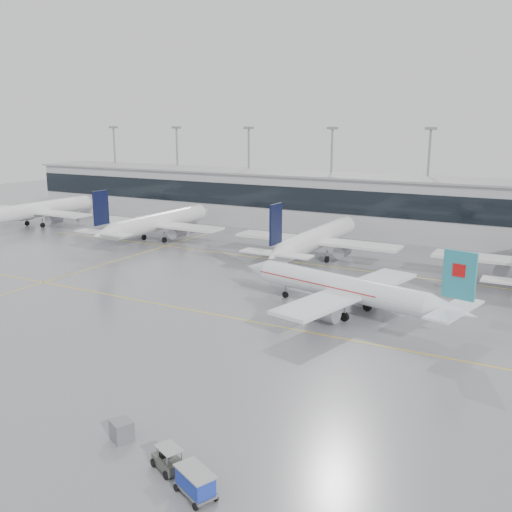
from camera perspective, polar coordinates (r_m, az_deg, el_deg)
The scene contains 15 objects.
ground at distance 72.14m, azimuth -4.64°, elevation -5.77°, with size 320.00×320.00×0.00m, color gray.
taxi_line_main at distance 72.14m, azimuth -4.64°, elevation -5.76°, with size 120.00×0.25×0.01m, color gold.
taxi_line_north at distance 97.52m, azimuth 5.12°, elevation -0.76°, with size 120.00×0.25×0.01m, color gold.
taxi_line_cross at distance 101.54m, azimuth -14.14°, elevation -0.56°, with size 0.25×60.00×0.01m, color gold.
terminal at distance 125.87m, azimuth 11.12°, elevation 4.96°, with size 180.00×15.00×12.00m, color #A7A7AB.
terminal_glass at distance 118.57m, azimuth 10.01°, elevation 5.25°, with size 180.00×0.20×5.00m, color black.
terminal_roof at distance 125.17m, azimuth 11.24°, elevation 7.77°, with size 182.00×16.00×0.40m, color gray.
light_masts at distance 130.79m, azimuth 12.08°, elevation 8.45°, with size 156.40×1.00×22.60m.
air_canada_jet at distance 71.82m, azimuth 9.28°, elevation -3.34°, with size 33.09×26.09×10.13m.
parked_jet_a at distance 142.21m, azimuth -20.99°, elevation 4.32°, with size 29.64×36.96×11.72m.
parked_jet_b at distance 117.85m, azimuth -9.86°, elevation 3.34°, with size 29.64×36.96×11.72m.
parked_jet_c at distance 100.03m, azimuth 6.02°, elevation 1.74°, with size 29.64×36.96×11.72m.
baggage_tug at distance 42.06m, azimuth -8.78°, elevation -19.63°, with size 3.66×2.37×1.77m.
baggage_cart at distance 39.19m, azimuth -6.09°, elevation -21.48°, with size 3.34×2.67×1.82m.
gse_unit at distance 45.92m, azimuth -13.27°, elevation -16.62°, with size 1.54×1.43×1.54m, color slate.
Camera 1 is at (37.98, -56.76, 23.25)m, focal length 40.00 mm.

